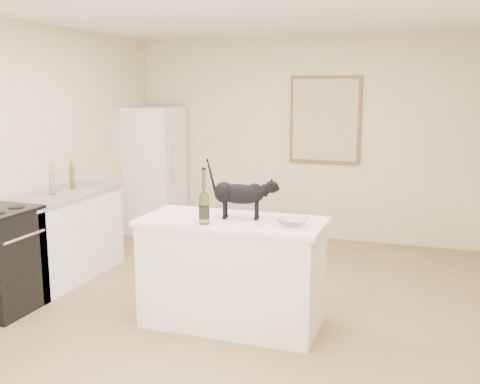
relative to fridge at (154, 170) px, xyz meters
name	(u,v)px	position (x,y,z in m)	size (l,w,h in m)	color
floor	(229,313)	(1.95, -2.35, -0.85)	(5.50, 5.50, 0.00)	#93764E
ceiling	(228,5)	(1.95, -2.35, 1.75)	(5.50, 5.50, 0.00)	white
wall_back	(302,139)	(1.95, 0.40, 0.45)	(4.50, 4.50, 0.00)	beige
wall_left	(11,156)	(-0.30, -2.35, 0.45)	(5.50, 5.50, 0.00)	beige
island_base	(232,274)	(2.05, -2.55, -0.42)	(1.44, 0.67, 0.86)	white
island_top	(232,222)	(2.05, -2.55, 0.03)	(1.50, 0.70, 0.04)	white
left_cabinets	(62,238)	(0.00, -2.05, -0.42)	(0.60, 1.40, 0.86)	white
left_countertop	(59,195)	(0.00, -2.05, 0.03)	(0.62, 1.44, 0.04)	gray
fridge	(154,170)	(0.00, 0.00, 0.00)	(0.68, 0.68, 1.70)	white
artwork_frame	(325,120)	(2.25, 0.37, 0.70)	(0.90, 0.03, 1.10)	brown
artwork_canvas	(325,120)	(2.25, 0.35, 0.70)	(0.82, 0.00, 1.02)	beige
black_cat	(240,197)	(2.10, -2.50, 0.23)	(0.52, 0.16, 0.36)	black
wine_bottle	(204,199)	(1.90, -2.77, 0.25)	(0.08, 0.08, 0.39)	#3A6127
glass_bowl	(292,222)	(2.57, -2.61, 0.08)	(0.24, 0.24, 0.06)	silver
fridge_paper	(176,149)	(0.34, -0.01, 0.31)	(0.00, 0.12, 0.16)	white
counter_bottle_cluster	(62,179)	(-0.02, -1.96, 0.18)	(0.07, 0.40, 0.25)	#A4B2A7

